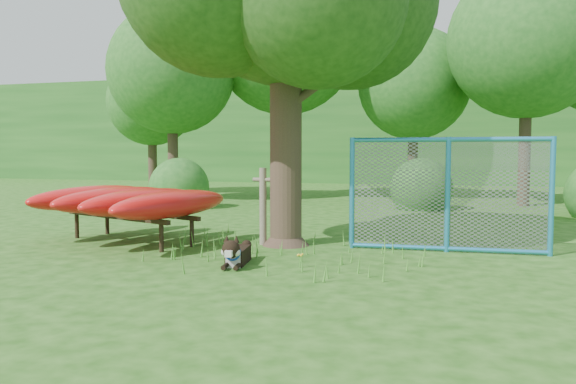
# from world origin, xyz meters

# --- Properties ---
(ground) EXTENTS (80.00, 80.00, 0.00)m
(ground) POSITION_xyz_m (0.00, 0.00, 0.00)
(ground) COLOR #1B4C0F
(ground) RESTS_ON ground
(wooden_post) EXTENTS (0.37, 0.13, 1.38)m
(wooden_post) POSITION_xyz_m (-0.43, 1.78, 0.73)
(wooden_post) COLOR #6C6051
(wooden_post) RESTS_ON ground
(kayak_rack) EXTENTS (3.55, 3.84, 1.01)m
(kayak_rack) POSITION_xyz_m (-2.85, 1.36, 0.77)
(kayak_rack) COLOR black
(kayak_rack) RESTS_ON ground
(husky_dog) EXTENTS (0.39, 1.12, 0.49)m
(husky_dog) POSITION_xyz_m (-0.21, -0.13, 0.17)
(husky_dog) COLOR black
(husky_dog) RESTS_ON ground
(fence_section) EXTENTS (3.27, 0.18, 3.18)m
(fence_section) POSITION_xyz_m (2.75, 1.92, 0.96)
(fence_section) COLOR #2988C1
(fence_section) RESTS_ON ground
(wildflower_clump) EXTENTS (0.10, 0.08, 0.21)m
(wildflower_clump) POSITION_xyz_m (0.73, -0.02, 0.17)
(wildflower_clump) COLOR #4F9831
(wildflower_clump) RESTS_ON ground
(bg_tree_a) EXTENTS (4.40, 4.40, 6.70)m
(bg_tree_a) POSITION_xyz_m (-6.50, 10.00, 4.48)
(bg_tree_a) COLOR #36271D
(bg_tree_a) RESTS_ON ground
(bg_tree_b) EXTENTS (5.20, 5.20, 8.22)m
(bg_tree_b) POSITION_xyz_m (-3.00, 12.00, 5.61)
(bg_tree_b) COLOR #36271D
(bg_tree_b) RESTS_ON ground
(bg_tree_c) EXTENTS (4.00, 4.00, 6.12)m
(bg_tree_c) POSITION_xyz_m (1.50, 13.00, 4.11)
(bg_tree_c) COLOR #36271D
(bg_tree_c) RESTS_ON ground
(bg_tree_d) EXTENTS (4.80, 4.80, 7.50)m
(bg_tree_d) POSITION_xyz_m (5.00, 11.00, 5.08)
(bg_tree_d) COLOR #36271D
(bg_tree_d) RESTS_ON ground
(bg_tree_f) EXTENTS (3.60, 3.60, 5.55)m
(bg_tree_f) POSITION_xyz_m (-9.00, 13.00, 3.73)
(bg_tree_f) COLOR #36271D
(bg_tree_f) RESTS_ON ground
(shrub_left) EXTENTS (1.80, 1.80, 1.80)m
(shrub_left) POSITION_xyz_m (-5.00, 7.50, 0.00)
(shrub_left) COLOR #205D1E
(shrub_left) RESTS_ON ground
(shrub_mid) EXTENTS (1.80, 1.80, 1.80)m
(shrub_mid) POSITION_xyz_m (2.00, 9.00, 0.00)
(shrub_mid) COLOR #205D1E
(shrub_mid) RESTS_ON ground
(wooded_hillside) EXTENTS (80.00, 12.00, 6.00)m
(wooded_hillside) POSITION_xyz_m (0.00, 28.00, 3.00)
(wooded_hillside) COLOR #205D1E
(wooded_hillside) RESTS_ON ground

